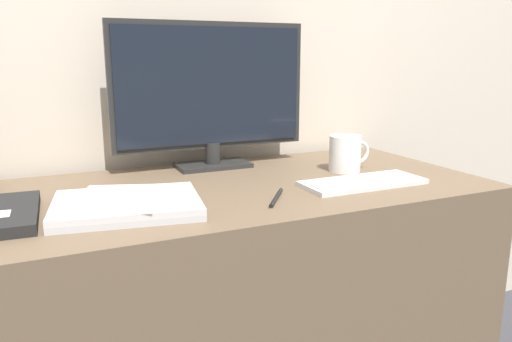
{
  "coord_description": "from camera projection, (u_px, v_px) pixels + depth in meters",
  "views": [
    {
      "loc": [
        -0.42,
        -0.89,
        1.05
      ],
      "look_at": [
        0.03,
        0.1,
        0.8
      ],
      "focal_mm": 35.0,
      "sensor_mm": 36.0,
      "label": 1
    }
  ],
  "objects": [
    {
      "name": "pen",
      "position": [
        276.0,
        198.0,
        1.11
      ],
      "size": [
        0.09,
        0.11,
        0.01
      ],
      "color": "black",
      "rests_on": "desk"
    },
    {
      "name": "wall_back",
      "position": [
        178.0,
        5.0,
        1.44
      ],
      "size": [
        3.6,
        0.05,
        2.4
      ],
      "color": "beige",
      "rests_on": "ground_plane"
    },
    {
      "name": "monitor",
      "position": [
        211.0,
        92.0,
        1.38
      ],
      "size": [
        0.56,
        0.11,
        0.4
      ],
      "color": "#262626",
      "rests_on": "desk"
    },
    {
      "name": "desk",
      "position": [
        227.0,
        324.0,
        1.3
      ],
      "size": [
        1.3,
        0.6,
        0.74
      ],
      "color": "brown",
      "rests_on": "ground_plane"
    },
    {
      "name": "laptop",
      "position": [
        127.0,
        205.0,
        1.02
      ],
      "size": [
        0.32,
        0.26,
        0.03
      ],
      "color": "#BCBCC1",
      "rests_on": "desk"
    },
    {
      "name": "coffee_mug",
      "position": [
        346.0,
        153.0,
        1.37
      ],
      "size": [
        0.12,
        0.09,
        0.1
      ],
      "color": "white",
      "rests_on": "desk"
    },
    {
      "name": "keyboard",
      "position": [
        363.0,
        182.0,
        1.23
      ],
      "size": [
        0.31,
        0.12,
        0.01
      ],
      "color": "silver",
      "rests_on": "desk"
    },
    {
      "name": "ereader",
      "position": [
        118.0,
        198.0,
        1.01
      ],
      "size": [
        0.21,
        0.23,
        0.01
      ],
      "color": "white",
      "rests_on": "laptop"
    }
  ]
}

